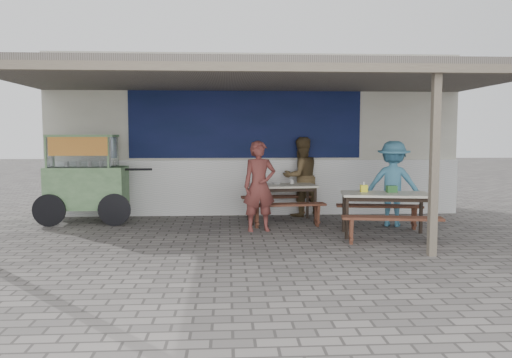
{
  "coord_description": "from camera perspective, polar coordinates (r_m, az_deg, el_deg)",
  "views": [
    {
      "loc": [
        -0.59,
        -7.83,
        1.73
      ],
      "look_at": [
        -0.09,
        0.9,
        0.97
      ],
      "focal_mm": 35.0,
      "sensor_mm": 36.0,
      "label": 1
    }
  ],
  "objects": [
    {
      "name": "ground",
      "position": [
        8.04,
        1.04,
        -7.45
      ],
      "size": [
        60.0,
        60.0,
        0.0
      ],
      "primitive_type": "plane",
      "color": "slate",
      "rests_on": "ground"
    },
    {
      "name": "back_wall",
      "position": [
        11.43,
        -0.31,
        4.93
      ],
      "size": [
        9.0,
        1.28,
        3.5
      ],
      "color": "beige",
      "rests_on": "ground"
    },
    {
      "name": "warung_roof",
      "position": [
        8.81,
        0.72,
        11.39
      ],
      "size": [
        9.0,
        4.21,
        2.81
      ],
      "color": "#625A54",
      "rests_on": "ground"
    },
    {
      "name": "table_left",
      "position": [
        10.02,
        2.89,
        -1.09
      ],
      "size": [
        1.43,
        0.86,
        0.75
      ],
      "rotation": [
        0.0,
        0.0,
        0.08
      ],
      "color": "beige",
      "rests_on": "ground"
    },
    {
      "name": "bench_left_street",
      "position": [
        9.47,
        3.58,
        -3.49
      ],
      "size": [
        1.49,
        0.4,
        0.45
      ],
      "rotation": [
        0.0,
        0.0,
        0.08
      ],
      "color": "brown",
      "rests_on": "ground"
    },
    {
      "name": "bench_left_wall",
      "position": [
        10.65,
        2.26,
        -2.54
      ],
      "size": [
        1.49,
        0.4,
        0.45
      ],
      "rotation": [
        0.0,
        0.0,
        0.08
      ],
      "color": "brown",
      "rests_on": "ground"
    },
    {
      "name": "table_right",
      "position": [
        8.84,
        14.57,
        -2.06
      ],
      "size": [
        1.57,
        0.97,
        0.75
      ],
      "rotation": [
        0.0,
        0.0,
        -0.16
      ],
      "color": "beige",
      "rests_on": "ground"
    },
    {
      "name": "bench_right_street",
      "position": [
        8.21,
        15.26,
        -4.95
      ],
      "size": [
        1.59,
        0.52,
        0.45
      ],
      "rotation": [
        0.0,
        0.0,
        -0.16
      ],
      "color": "brown",
      "rests_on": "ground"
    },
    {
      "name": "bench_right_wall",
      "position": [
        9.55,
        13.89,
        -3.54
      ],
      "size": [
        1.59,
        0.52,
        0.45
      ],
      "rotation": [
        0.0,
        0.0,
        -0.16
      ],
      "color": "brown",
      "rests_on": "ground"
    },
    {
      "name": "vendor_cart",
      "position": [
        10.44,
        -18.88,
        0.42
      ],
      "size": [
        2.2,
        0.85,
        1.75
      ],
      "rotation": [
        0.0,
        0.0,
        0.01
      ],
      "color": "#7AA970",
      "rests_on": "ground"
    },
    {
      "name": "patron_street_side",
      "position": [
        9.02,
        0.39,
        -0.82
      ],
      "size": [
        0.65,
        0.48,
        1.64
      ],
      "primitive_type": "imported",
      "rotation": [
        0.0,
        0.0,
        0.16
      ],
      "color": "brown",
      "rests_on": "ground"
    },
    {
      "name": "patron_wall_side",
      "position": [
        10.74,
        5.15,
        0.25
      ],
      "size": [
        1.0,
        0.89,
        1.7
      ],
      "primitive_type": "imported",
      "rotation": [
        0.0,
        0.0,
        3.5
      ],
      "color": "brown",
      "rests_on": "ground"
    },
    {
      "name": "patron_right_table",
      "position": [
        9.89,
        15.4,
        -0.52
      ],
      "size": [
        1.21,
        0.97,
        1.63
      ],
      "primitive_type": "imported",
      "rotation": [
        0.0,
        0.0,
        2.74
      ],
      "color": "teal",
      "rests_on": "ground"
    },
    {
      "name": "tissue_box",
      "position": [
        8.94,
        12.23,
        -1.05
      ],
      "size": [
        0.13,
        0.13,
        0.12
      ],
      "primitive_type": "cube",
      "rotation": [
        0.0,
        0.0,
        -0.07
      ],
      "color": "yellow",
      "rests_on": "table_right"
    },
    {
      "name": "donation_box",
      "position": [
        8.96,
        15.23,
        -1.11
      ],
      "size": [
        0.18,
        0.12,
        0.12
      ],
      "primitive_type": "cube",
      "rotation": [
        0.0,
        0.0,
        0.03
      ],
      "color": "#2E6830",
      "rests_on": "table_right"
    },
    {
      "name": "condiment_jar",
      "position": [
        10.23,
        4.14,
        -0.31
      ],
      "size": [
        0.07,
        0.07,
        0.08
      ],
      "primitive_type": "cylinder",
      "color": "silver",
      "rests_on": "table_left"
    },
    {
      "name": "condiment_bowl",
      "position": [
        10.04,
        2.3,
        -0.51
      ],
      "size": [
        0.23,
        0.23,
        0.04
      ],
      "primitive_type": "imported",
      "rotation": [
        0.0,
        0.0,
        0.34
      ],
      "color": "silver",
      "rests_on": "table_left"
    }
  ]
}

